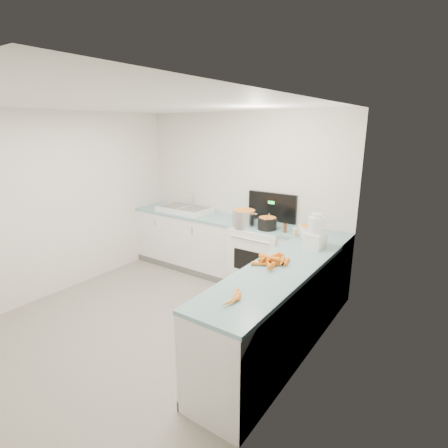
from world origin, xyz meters
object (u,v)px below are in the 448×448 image
Objects in this scene: sink at (185,209)px; mixing_bowl at (309,230)px; black_pot at (267,224)px; extract_bottle at (285,228)px; steel_pot at (244,219)px; food_processor at (316,233)px; spice_jar at (295,233)px; stove at (261,256)px.

sink reaches higher than mixing_bowl.
black_pot is at bearing -172.68° from mixing_bowl.
extract_bottle is (-0.30, -0.07, -0.00)m from mixing_bowl.
steel_pot is 0.92m from mixing_bowl.
steel_pot is 1.20m from food_processor.
mixing_bowl reaches higher than spice_jar.
sink reaches higher than black_pot.
spice_jar is (0.59, -0.22, 0.51)m from stove.
sink is at bearing 175.24° from extract_bottle.
steel_pot is at bearing -177.16° from black_pot.
extract_bottle is 0.30× the size of food_processor.
sink reaches higher than extract_bottle.
sink is 1.27m from steel_pot.
food_processor is (0.24, -0.41, 0.11)m from mixing_bowl.
black_pot is (1.61, -0.16, 0.03)m from sink.
food_processor reaches higher than extract_bottle.
sink is at bearing 168.23° from food_processor.
black_pot is 0.26m from extract_bottle.
stove is 0.89m from mixing_bowl.
steel_pot is 2.75× the size of extract_bottle.
extract_bottle is 0.65m from food_processor.
mixing_bowl is 2.21× the size of extract_bottle.
sink is 1.61m from black_pot.
steel_pot is 1.25× the size of mixing_bowl.
stove is 1.54m from sink.
black_pot is at bearing -178.91° from extract_bottle.
spice_jar is (0.17, -0.08, -0.01)m from extract_bottle.
mixing_bowl is 0.31m from extract_bottle.
sink is at bearing 179.38° from stove.
stove reaches higher than sink.
food_processor reaches higher than black_pot.
extract_bottle is at bearing -4.76° from sink.
stove reaches higher than spice_jar.
extract_bottle is at bearing 1.09° from black_pot.
stove is at bearing 159.71° from spice_jar.
black_pot is 0.64× the size of food_processor.
spice_jar is at bearing -20.29° from stove.
food_processor is (0.96, -0.49, 0.64)m from stove.
steel_pot is 3.54× the size of spice_jar.
stove is 3.39× the size of food_processor.
stove is 5.13× the size of mixing_bowl.
spice_jar is at bearing 143.69° from food_processor.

